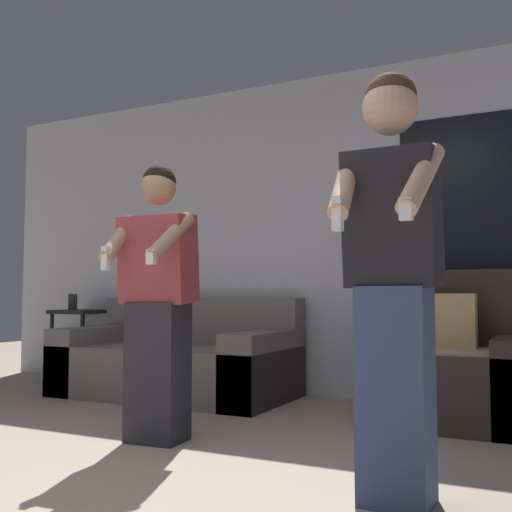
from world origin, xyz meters
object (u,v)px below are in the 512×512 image
object	(u,v)px
person_left	(157,301)
side_table	(82,322)
couch	(178,362)
armchair	(449,370)
person_right	(393,274)

from	to	relation	value
person_left	side_table	bearing A→B (deg)	141.54
couch	armchair	size ratio (longest dim) A/B	1.91
side_table	person_left	world-z (taller)	person_left
side_table	couch	bearing A→B (deg)	-9.90
couch	person_left	distance (m)	1.67
person_left	person_right	xyz separation A→B (m)	(1.46, -0.43, 0.12)
side_table	person_right	distance (m)	4.04
armchair	person_left	bearing A→B (deg)	-137.05
couch	person_left	xyz separation A→B (m)	(0.77, -1.39, 0.52)
couch	person_right	xyz separation A→B (m)	(2.23, -1.81, 0.64)
couch	side_table	xyz separation A→B (m)	(-1.25, 0.22, 0.30)
person_left	armchair	bearing A→B (deg)	42.95
side_table	person_right	world-z (taller)	person_right
couch	person_right	distance (m)	2.95
side_table	person_left	size ratio (longest dim) A/B	0.53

